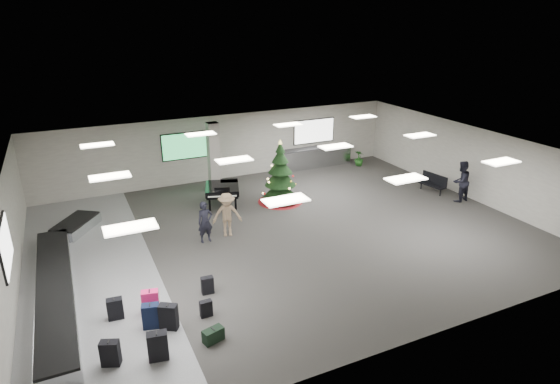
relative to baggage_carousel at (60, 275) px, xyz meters
name	(u,v)px	position (x,y,z in m)	size (l,w,h in m)	color
ground	(287,233)	(7.84, 0.08, -0.21)	(18.00, 18.00, 0.00)	#373532
room_envelope	(270,171)	(7.46, 0.75, 2.12)	(18.02, 14.02, 3.21)	#A6A198
baggage_carousel	(60,275)	(0.00, 0.00, 0.00)	(2.28, 9.71, 0.43)	silver
service_counter	(316,157)	(12.84, 6.73, 0.33)	(4.05, 0.65, 1.08)	silver
suitcase_0	(158,346)	(2.03, -4.82, 0.16)	(0.52, 0.34, 0.76)	black
suitcase_1	(169,317)	(2.52, -3.77, 0.15)	(0.53, 0.46, 0.75)	black
pink_suitcase	(151,302)	(2.22, -2.90, 0.15)	(0.50, 0.35, 0.74)	#F8206B
suitcase_3	(207,285)	(3.93, -2.59, 0.06)	(0.37, 0.22, 0.56)	black
navy_suitcase	(151,316)	(2.12, -3.51, 0.13)	(0.50, 0.36, 0.71)	black
suitcase_5	(110,353)	(0.98, -4.53, 0.11)	(0.49, 0.39, 0.67)	black
green_duffel	(213,335)	(3.42, -4.74, -0.04)	(0.58, 0.40, 0.37)	black
suitcase_7	(206,309)	(3.56, -3.66, 0.03)	(0.34, 0.18, 0.50)	black
suitcase_8	(115,309)	(1.31, -2.71, 0.09)	(0.44, 0.28, 0.63)	black
christmas_tree	(280,181)	(8.95, 3.02, 0.75)	(1.97, 1.97, 2.81)	maroon
grand_piano	(222,189)	(6.54, 3.73, 0.51)	(1.84, 2.11, 1.02)	black
bench	(433,182)	(15.83, 1.07, 0.28)	(0.67, 1.42, 0.87)	black
traveler_a	(205,222)	(4.88, 0.70, 0.56)	(0.56, 0.37, 1.54)	black
traveler_b	(227,215)	(5.75, 0.83, 0.63)	(1.08, 0.62, 1.68)	#987C5E
traveler_bench	(461,181)	(16.12, -0.27, 0.71)	(0.89, 0.70, 1.84)	black
potted_plant_left	(282,166)	(10.73, 6.54, 0.15)	(0.40, 0.33, 0.74)	#1A4415
potted_plant_right	(359,158)	(15.05, 5.90, 0.21)	(0.47, 0.47, 0.84)	#1A4415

